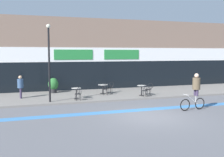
{
  "coord_description": "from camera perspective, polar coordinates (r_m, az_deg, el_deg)",
  "views": [
    {
      "loc": [
        -5.92,
        -11.94,
        3.26
      ],
      "look_at": [
        0.07,
        6.41,
        1.37
      ],
      "focal_mm": 42.0,
      "sensor_mm": 36.0,
      "label": 1
    }
  ],
  "objects": [
    {
      "name": "ground_plane",
      "position": [
        13.72,
        8.15,
        -8.22
      ],
      "size": [
        120.0,
        120.0,
        0.0
      ],
      "primitive_type": "plane",
      "color": "#5B5B60"
    },
    {
      "name": "bistro_table_0",
      "position": [
        18.04,
        -7.77,
        -2.76
      ],
      "size": [
        0.66,
        0.66,
        0.76
      ],
      "color": "black",
      "rests_on": "sidewalk_slab"
    },
    {
      "name": "cafe_chair_1_side",
      "position": [
        20.36,
        -0.33,
        -1.81
      ],
      "size": [
        0.6,
        0.45,
        0.9
      ],
      "rotation": [
        0.0,
        0.0,
        3.28
      ],
      "color": "black",
      "rests_on": "sidewalk_slab"
    },
    {
      "name": "cyclist_0",
      "position": [
        15.69,
        17.7,
        -2.15
      ],
      "size": [
        1.73,
        0.54,
        2.1
      ],
      "rotation": [
        0.0,
        0.0,
        3.23
      ],
      "color": "black",
      "rests_on": "ground"
    },
    {
      "name": "lamp_post",
      "position": [
        17.08,
        -13.55,
        4.52
      ],
      "size": [
        0.26,
        0.26,
        4.94
      ],
      "color": "black",
      "rests_on": "sidewalk_slab"
    },
    {
      "name": "sidewalk_slab",
      "position": [
        20.33,
        -0.92,
        -3.47
      ],
      "size": [
        40.0,
        5.5,
        0.12
      ],
      "primitive_type": "cube",
      "color": "slate",
      "rests_on": "ground"
    },
    {
      "name": "storefront_facade",
      "position": [
        24.63,
        -4.18,
        5.18
      ],
      "size": [
        40.0,
        4.06,
        6.22
      ],
      "color": "#7F6656",
      "rests_on": "ground"
    },
    {
      "name": "bistro_table_1",
      "position": [
        20.17,
        -2.01,
        -1.9
      ],
      "size": [
        0.76,
        0.76,
        0.71
      ],
      "color": "black",
      "rests_on": "sidewalk_slab"
    },
    {
      "name": "bistro_table_2",
      "position": [
        19.44,
        6.44,
        -2.14
      ],
      "size": [
        0.65,
        0.65,
        0.76
      ],
      "color": "black",
      "rests_on": "sidewalk_slab"
    },
    {
      "name": "cafe_chair_0_near",
      "position": [
        17.44,
        -7.37,
        -3.11
      ],
      "size": [
        0.45,
        0.6,
        0.9
      ],
      "rotation": [
        0.0,
        0.0,
        1.7
      ],
      "color": "black",
      "rests_on": "sidewalk_slab"
    },
    {
      "name": "pedestrian_near_end",
      "position": [
        19.2,
        -19.3,
        -1.31
      ],
      "size": [
        0.44,
        0.44,
        1.58
      ],
      "rotation": [
        0.0,
        0.0,
        3.24
      ],
      "color": "#382D47",
      "rests_on": "sidewalk_slab"
    },
    {
      "name": "planter_pot",
      "position": [
        21.15,
        -12.66,
        -1.36
      ],
      "size": [
        0.8,
        0.8,
        1.18
      ],
      "color": "#232326",
      "rests_on": "sidewalk_slab"
    },
    {
      "name": "cafe_chair_1_near",
      "position": [
        19.58,
        -1.52,
        -2.11
      ],
      "size": [
        0.43,
        0.59,
        0.9
      ],
      "rotation": [
        0.0,
        0.0,
        1.5
      ],
      "color": "black",
      "rests_on": "sidewalk_slab"
    },
    {
      "name": "cafe_chair_2_near",
      "position": [
        18.87,
        7.22,
        -2.45
      ],
      "size": [
        0.41,
        0.58,
        0.9
      ],
      "rotation": [
        0.0,
        0.0,
        1.54
      ],
      "color": "black",
      "rests_on": "sidewalk_slab"
    },
    {
      "name": "cafe_chair_2_side",
      "position": [
        19.69,
        8.11,
        -2.12
      ],
      "size": [
        0.6,
        0.45,
        0.9
      ],
      "rotation": [
        0.0,
        0.0,
        3.0
      ],
      "color": "black",
      "rests_on": "sidewalk_slab"
    },
    {
      "name": "bike_lane_stripe",
      "position": [
        15.13,
        5.45,
        -6.86
      ],
      "size": [
        36.0,
        0.7,
        0.01
      ],
      "primitive_type": "cube",
      "color": "#3D7AB7",
      "rests_on": "ground"
    }
  ]
}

